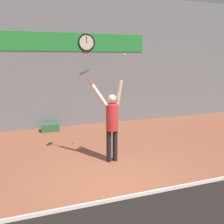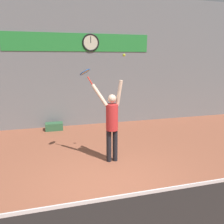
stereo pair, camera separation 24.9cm
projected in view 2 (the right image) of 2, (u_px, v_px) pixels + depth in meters
The scene contains 9 objects.
ground_plane at pixel (111, 193), 4.44m from camera, with size 18.00×18.00×0.00m, color #9E563D.
back_wall at pixel (80, 63), 8.44m from camera, with size 18.00×0.10×5.00m.
sponsor_banner at pixel (79, 42), 8.21m from camera, with size 5.49×0.02×0.66m.
scoreboard_clock at pixel (91, 43), 8.29m from camera, with size 0.65×0.06×0.65m.
court_net at pixel (137, 222), 2.96m from camera, with size 8.60×0.07×1.06m.
tennis_player at pixel (112, 121), 5.56m from camera, with size 0.77×0.46×2.14m.
tennis_racket at pixel (85, 73), 5.45m from camera, with size 0.38×0.38×0.41m.
tennis_ball at pixel (124, 55), 5.14m from camera, with size 0.07×0.07×0.07m.
equipment_bag at pixel (54, 126), 8.29m from camera, with size 0.64×0.35×0.28m.
Camera 2 is at (-0.95, -3.80, 2.65)m, focal length 35.00 mm.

